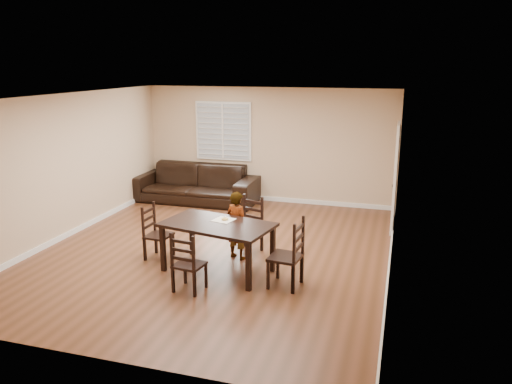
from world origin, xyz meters
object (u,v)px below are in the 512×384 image
Objects in this scene: chair_near at (251,226)px; child at (237,225)px; dining_table at (217,229)px; sofa at (195,183)px; chair_left at (153,234)px; donut at (225,219)px; chair_far at (185,266)px; chair_right at (294,257)px.

chair_near is 0.48m from child.
child is (0.12, 0.61, -0.13)m from dining_table.
sofa is (-2.24, 2.69, -0.01)m from chair_near.
dining_table is 1.99× the size of chair_left.
donut is (1.33, -0.05, 0.40)m from chair_left.
chair_far is 0.98× the size of chair_left.
chair_far is at bearing 101.87° from child.
chair_far is at bearing -132.29° from chair_left.
dining_table is at bearing -93.84° from chair_far.
chair_left is 1.45m from child.
chair_near is 1.71m from chair_left.
chair_left is 0.31× the size of sofa.
donut reaches higher than dining_table.
chair_near is at bearing -58.25° from chair_left.
child reaches higher than chair_near.
chair_far is 1.57m from chair_left.
chair_right is 5.18m from sofa.
chair_left reaches higher than donut.
dining_table is 1.11m from chair_near.
chair_left reaches higher than sofa.
chair_right reaches higher than sofa.
chair_right is 1.34m from donut.
chair_left is at bearing -131.99° from chair_near.
chair_far is 0.31× the size of sofa.
dining_table is 2.03× the size of chair_far.
donut is at bearing 104.41° from child.
chair_left is (-1.10, 1.11, 0.01)m from chair_far.
sofa reaches higher than dining_table.
child is at bearing -120.04° from chair_right.
donut is at bearing 83.66° from dining_table.
sofa is at bearing -33.10° from child.
donut is at bearing -60.12° from sofa.
child reaches higher than donut.
donut is at bearing -81.72° from chair_near.
child reaches higher than sofa.
chair_left is at bearing -179.27° from dining_table.
chair_near is at bearing 89.12° from dining_table.
chair_right is at bearing 0.49° from dining_table.
chair_far reaches higher than sofa.
dining_table is at bearing 101.55° from child.
sofa is at bearing -61.43° from chair_far.
chair_right is 1.44m from child.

